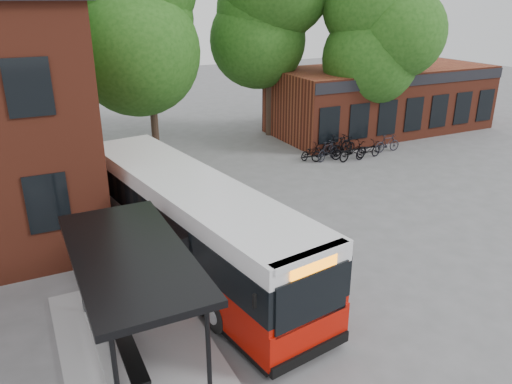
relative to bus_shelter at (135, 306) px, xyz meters
name	(u,v)px	position (x,y,z in m)	size (l,w,h in m)	color
ground	(283,291)	(4.50, 1.00, -1.45)	(100.00, 100.00, 0.00)	#5E5E60
shop_row	(381,99)	(19.50, 15.00, 0.55)	(14.00, 6.20, 4.00)	maroon
bus_shelter	(135,306)	(0.00, 0.00, 0.00)	(3.60, 7.00, 2.90)	black
bike_rail	(342,154)	(13.78, 11.00, -1.26)	(5.20, 0.10, 0.38)	black
tree_0	(9,56)	(-1.50, 17.00, 4.05)	(7.92, 7.92, 11.00)	#1E4B14
tree_1	(149,53)	(5.50, 18.00, 3.75)	(7.92, 7.92, 10.40)	#1E4B14
tree_2	(270,44)	(12.50, 17.00, 4.05)	(7.92, 7.92, 11.00)	#1E4B14
tree_3	(380,62)	(17.50, 13.00, 3.19)	(7.04, 7.04, 9.28)	#1E4B14
city_bus	(191,224)	(2.62, 3.59, 0.02)	(2.47, 11.60, 2.95)	#B30F04
bicycle_0	(311,151)	(12.15, 11.56, -1.04)	(0.55, 1.57, 0.83)	black
bicycle_1	(328,151)	(12.82, 11.00, -0.94)	(0.48, 1.71, 1.03)	black
bicycle_2	(327,153)	(12.69, 10.91, -1.00)	(0.60, 1.73, 0.91)	black
bicycle_3	(338,144)	(13.95, 11.73, -0.90)	(0.52, 1.83, 1.10)	black
bicycle_4	(353,151)	(13.99, 10.39, -0.95)	(0.67, 1.91, 1.01)	black
bicycle_5	(344,146)	(14.11, 11.34, -0.94)	(0.48, 1.71, 1.03)	black
bicycle_6	(368,150)	(14.94, 10.32, -0.99)	(0.61, 1.76, 0.92)	black
bicycle_7	(387,143)	(16.64, 10.78, -0.96)	(0.46, 1.63, 0.98)	#24232C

